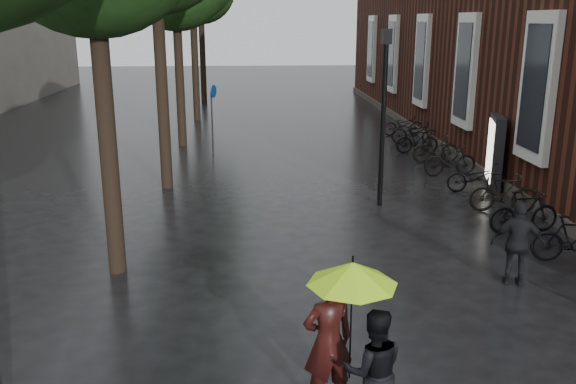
{
  "coord_description": "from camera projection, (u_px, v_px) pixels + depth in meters",
  "views": [
    {
      "loc": [
        -1.61,
        -3.89,
        4.6
      ],
      "look_at": [
        -0.87,
        7.04,
        1.48
      ],
      "focal_mm": 38.0,
      "sensor_mm": 36.0,
      "label": 1
    }
  ],
  "objects": [
    {
      "name": "ad_lightbox",
      "position": [
        495.0,
        152.0,
        17.02
      ],
      "size": [
        0.31,
        1.35,
        2.03
      ],
      "rotation": [
        0.0,
        0.0,
        -0.27
      ],
      "color": "black",
      "rests_on": "ground"
    },
    {
      "name": "parked_bicycles",
      "position": [
        461.0,
        166.0,
        17.81
      ],
      "size": [
        2.04,
        16.15,
        0.99
      ],
      "color": "black",
      "rests_on": "ground"
    },
    {
      "name": "lime_umbrella",
      "position": [
        352.0,
        273.0,
        6.81
      ],
      "size": [
        1.05,
        1.05,
        1.55
      ],
      "rotation": [
        0.0,
        0.0,
        -0.36
      ],
      "color": "black",
      "rests_on": "ground"
    },
    {
      "name": "person_black",
      "position": [
        373.0,
        371.0,
        6.91
      ],
      "size": [
        0.75,
        0.6,
        1.51
      ],
      "primitive_type": "imported",
      "rotation": [
        0.0,
        0.0,
        3.1
      ],
      "color": "black",
      "rests_on": "ground"
    },
    {
      "name": "person_burgundy",
      "position": [
        328.0,
        342.0,
        7.28
      ],
      "size": [
        0.74,
        0.58,
        1.77
      ],
      "primitive_type": "imported",
      "rotation": [
        0.0,
        0.0,
        3.42
      ],
      "color": "black",
      "rests_on": "ground"
    },
    {
      "name": "lamp_post",
      "position": [
        384.0,
        101.0,
        14.9
      ],
      "size": [
        0.23,
        0.23,
        4.38
      ],
      "rotation": [
        0.0,
        0.0,
        -0.07
      ],
      "color": "black",
      "rests_on": "ground"
    },
    {
      "name": "pedestrian_walking",
      "position": [
        518.0,
        243.0,
        10.76
      ],
      "size": [
        0.98,
        0.61,
        1.56
      ],
      "primitive_type": "imported",
      "rotation": [
        0.0,
        0.0,
        2.87
      ],
      "color": "black",
      "rests_on": "ground"
    },
    {
      "name": "cycle_sign",
      "position": [
        213.0,
        109.0,
        21.2
      ],
      "size": [
        0.13,
        0.44,
        2.41
      ],
      "rotation": [
        0.0,
        0.0,
        -0.37
      ],
      "color": "#262628",
      "rests_on": "ground"
    }
  ]
}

